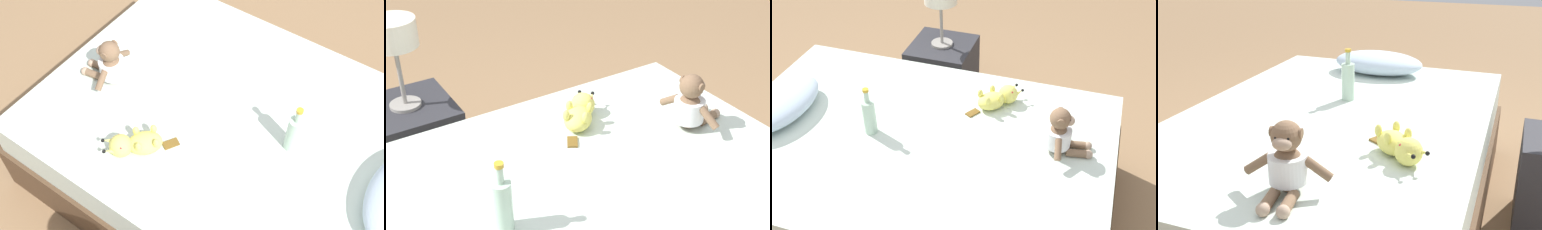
% 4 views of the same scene
% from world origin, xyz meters
% --- Properties ---
extents(ground_plane, '(16.00, 16.00, 0.00)m').
position_xyz_m(ground_plane, '(0.00, 0.00, 0.00)').
color(ground_plane, '#93704C').
extents(bed, '(1.36, 1.94, 0.50)m').
position_xyz_m(bed, '(0.00, 0.00, 0.25)').
color(bed, brown).
rests_on(bed, ground_plane).
extents(plush_monkey, '(0.29, 0.24, 0.24)m').
position_xyz_m(plush_monkey, '(0.13, -0.68, 0.60)').
color(plush_monkey, brown).
rests_on(plush_monkey, bed).
extents(plush_yellow_creature, '(0.28, 0.26, 0.10)m').
position_xyz_m(plush_yellow_creature, '(0.39, -0.32, 0.55)').
color(plush_yellow_creature, '#EAE066').
rests_on(plush_yellow_creature, bed).
extents(glass_bottle, '(0.06, 0.06, 0.25)m').
position_xyz_m(glass_bottle, '(-0.01, 0.21, 0.60)').
color(glass_bottle, '#B2D1B7').
rests_on(glass_bottle, bed).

